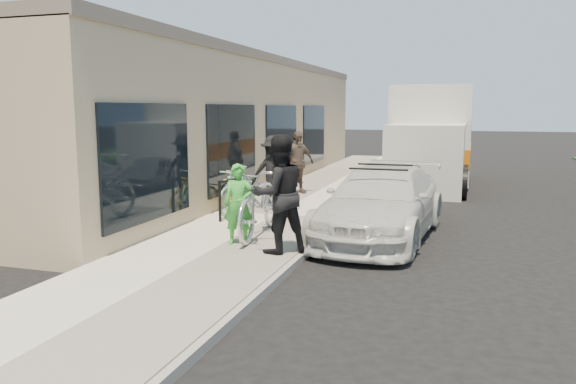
# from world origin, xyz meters

# --- Properties ---
(ground) EXTENTS (120.00, 120.00, 0.00)m
(ground) POSITION_xyz_m (0.00, 0.00, 0.00)
(ground) COLOR black
(ground) RESTS_ON ground
(sidewalk) EXTENTS (3.00, 34.00, 0.15)m
(sidewalk) POSITION_xyz_m (-2.00, 3.00, 0.07)
(sidewalk) COLOR beige
(sidewalk) RESTS_ON ground
(curb) EXTENTS (0.12, 34.00, 0.13)m
(curb) POSITION_xyz_m (-0.45, 3.00, 0.07)
(curb) COLOR gray
(curb) RESTS_ON ground
(storefront) EXTENTS (3.60, 20.00, 4.22)m
(storefront) POSITION_xyz_m (-5.24, 7.99, 2.12)
(storefront) COLOR tan
(storefront) RESTS_ON ground
(bike_rack) EXTENTS (0.19, 0.63, 0.90)m
(bike_rack) POSITION_xyz_m (-2.82, 2.12, 0.69)
(bike_rack) COLOR black
(bike_rack) RESTS_ON sidewalk
(sandwich_board) EXTENTS (0.70, 0.70, 0.88)m
(sandwich_board) POSITION_xyz_m (-3.27, 8.46, 0.60)
(sandwich_board) COLOR black
(sandwich_board) RESTS_ON sidewalk
(sedan_white) EXTENTS (2.40, 5.06, 1.46)m
(sedan_white) POSITION_xyz_m (0.60, 2.00, 0.71)
(sedan_white) COLOR silver
(sedan_white) RESTS_ON ground
(sedan_silver) EXTENTS (1.39, 3.32, 1.12)m
(sedan_silver) POSITION_xyz_m (0.54, 6.62, 0.56)
(sedan_silver) COLOR #97979C
(sedan_silver) RESTS_ON ground
(moving_truck) EXTENTS (2.64, 6.86, 3.36)m
(moving_truck) POSITION_xyz_m (1.04, 10.85, 1.49)
(moving_truck) COLOR silver
(moving_truck) RESTS_ON ground
(tandem_bike) EXTENTS (1.09, 2.62, 1.35)m
(tandem_bike) POSITION_xyz_m (-1.58, 0.86, 0.82)
(tandem_bike) COLOR silver
(tandem_bike) RESTS_ON sidewalk
(woman_rider) EXTENTS (0.60, 0.47, 1.47)m
(woman_rider) POSITION_xyz_m (-1.70, 0.07, 0.89)
(woman_rider) COLOR green
(woman_rider) RESTS_ON sidewalk
(man_standing) EXTENTS (1.24, 1.23, 2.02)m
(man_standing) POSITION_xyz_m (-0.83, -0.26, 1.16)
(man_standing) COLOR black
(man_standing) RESTS_ON sidewalk
(cruiser_bike_a) EXTENTS (0.67, 1.85, 1.09)m
(cruiser_bike_a) POSITION_xyz_m (-2.91, 2.92, 0.70)
(cruiser_bike_a) COLOR #7BB8AE
(cruiser_bike_a) RESTS_ON sidewalk
(cruiser_bike_b) EXTENTS (0.85, 1.67, 0.84)m
(cruiser_bike_b) POSITION_xyz_m (-2.98, 3.81, 0.57)
(cruiser_bike_b) COLOR #7BB8AE
(cruiser_bike_b) RESTS_ON sidewalk
(cruiser_bike_c) EXTENTS (0.97, 1.58, 0.92)m
(cruiser_bike_c) POSITION_xyz_m (-2.95, 2.74, 0.61)
(cruiser_bike_c) COLOR yellow
(cruiser_bike_c) RESTS_ON sidewalk
(bystander_a) EXTENTS (1.21, 0.75, 1.81)m
(bystander_a) POSITION_xyz_m (-2.25, 3.63, 1.05)
(bystander_a) COLOR black
(bystander_a) RESTS_ON sidewalk
(bystander_b) EXTENTS (1.07, 1.06, 1.81)m
(bystander_b) POSITION_xyz_m (-2.48, 6.34, 1.06)
(bystander_b) COLOR brown
(bystander_b) RESTS_ON sidewalk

